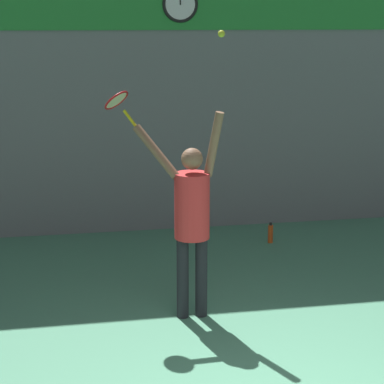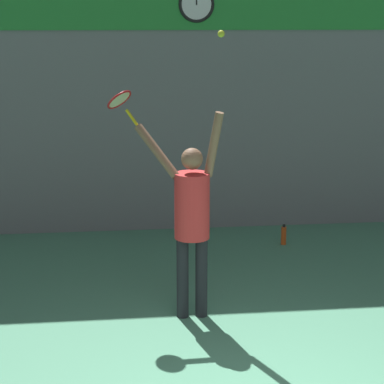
{
  "view_description": "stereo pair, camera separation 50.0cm",
  "coord_description": "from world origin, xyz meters",
  "px_view_note": "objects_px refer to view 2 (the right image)",
  "views": [
    {
      "loc": [
        -1.58,
        -4.28,
        3.14
      ],
      "look_at": [
        -0.3,
        2.63,
        1.39
      ],
      "focal_mm": 65.0,
      "sensor_mm": 36.0,
      "label": 1
    },
    {
      "loc": [
        -1.08,
        -4.35,
        3.14
      ],
      "look_at": [
        -0.3,
        2.63,
        1.39
      ],
      "focal_mm": 65.0,
      "sensor_mm": 36.0,
      "label": 2
    }
  ],
  "objects_px": {
    "scoreboard_clock": "(196,4)",
    "tennis_racket": "(120,101)",
    "tennis_player": "(191,213)",
    "water_bottle": "(284,235)",
    "tennis_ball": "(221,34)"
  },
  "relations": [
    {
      "from": "scoreboard_clock",
      "to": "tennis_racket",
      "type": "bearing_deg",
      "value": -112.26
    },
    {
      "from": "scoreboard_clock",
      "to": "tennis_player",
      "type": "xyz_separation_m",
      "value": [
        -0.43,
        -3.23,
        -2.19
      ]
    },
    {
      "from": "scoreboard_clock",
      "to": "water_bottle",
      "type": "bearing_deg",
      "value": -38.31
    },
    {
      "from": "tennis_racket",
      "to": "tennis_ball",
      "type": "distance_m",
      "value": 1.33
    },
    {
      "from": "tennis_ball",
      "to": "water_bottle",
      "type": "bearing_deg",
      "value": 61.59
    },
    {
      "from": "tennis_racket",
      "to": "scoreboard_clock",
      "type": "bearing_deg",
      "value": 67.74
    },
    {
      "from": "scoreboard_clock",
      "to": "tennis_player",
      "type": "bearing_deg",
      "value": -97.6
    },
    {
      "from": "tennis_player",
      "to": "tennis_racket",
      "type": "xyz_separation_m",
      "value": [
        -0.71,
        0.45,
        1.13
      ]
    },
    {
      "from": "scoreboard_clock",
      "to": "tennis_player",
      "type": "height_order",
      "value": "scoreboard_clock"
    },
    {
      "from": "tennis_player",
      "to": "tennis_ball",
      "type": "xyz_separation_m",
      "value": [
        0.28,
        -0.1,
        1.84
      ]
    },
    {
      "from": "scoreboard_clock",
      "to": "tennis_player",
      "type": "distance_m",
      "value": 3.93
    },
    {
      "from": "tennis_ball",
      "to": "water_bottle",
      "type": "xyz_separation_m",
      "value": [
        1.31,
        2.42,
        -2.87
      ]
    },
    {
      "from": "tennis_player",
      "to": "water_bottle",
      "type": "bearing_deg",
      "value": 55.6
    },
    {
      "from": "tennis_player",
      "to": "tennis_racket",
      "type": "height_order",
      "value": "tennis_racket"
    },
    {
      "from": "tennis_ball",
      "to": "tennis_player",
      "type": "bearing_deg",
      "value": 161.16
    }
  ]
}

